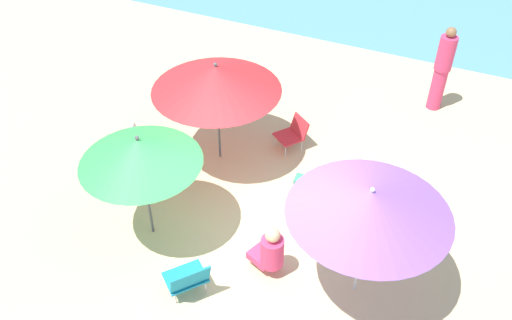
# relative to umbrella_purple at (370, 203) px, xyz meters

# --- Properties ---
(ground_plane) EXTENTS (40.00, 40.00, 0.00)m
(ground_plane) POSITION_rel_umbrella_purple_xyz_m (-1.57, 0.33, -1.67)
(ground_plane) COLOR #D3BC8C
(umbrella_purple) EXTENTS (2.05, 2.05, 1.91)m
(umbrella_purple) POSITION_rel_umbrella_purple_xyz_m (0.00, 0.00, 0.00)
(umbrella_purple) COLOR silver
(umbrella_purple) RESTS_ON ground_plane
(umbrella_green) EXTENTS (1.72, 1.72, 1.84)m
(umbrella_green) POSITION_rel_umbrella_purple_xyz_m (-3.13, -0.24, -0.09)
(umbrella_green) COLOR #4C4C51
(umbrella_green) RESTS_ON ground_plane
(umbrella_red) EXTENTS (2.14, 2.14, 1.91)m
(umbrella_red) POSITION_rel_umbrella_purple_xyz_m (-3.03, 1.81, -0.05)
(umbrella_red) COLOR #4C4C51
(umbrella_red) RESTS_ON ground_plane
(beach_chair_a) EXTENTS (0.75, 0.75, 0.65)m
(beach_chair_a) POSITION_rel_umbrella_purple_xyz_m (-2.04, -1.02, -1.34)
(beach_chair_a) COLOR teal
(beach_chair_a) RESTS_ON ground_plane
(beach_chair_b) EXTENTS (0.66, 0.67, 0.57)m
(beach_chair_b) POSITION_rel_umbrella_purple_xyz_m (-1.96, 2.62, -1.36)
(beach_chair_b) COLOR red
(beach_chair_b) RESTS_ON ground_plane
(beach_chair_c) EXTENTS (0.72, 0.66, 0.54)m
(beach_chair_c) POSITION_rel_umbrella_purple_xyz_m (-4.28, 1.33, -1.39)
(beach_chair_c) COLOR white
(beach_chair_c) RESTS_ON ground_plane
(beach_chair_d) EXTENTS (0.70, 0.76, 0.56)m
(beach_chair_d) POSITION_rel_umbrella_purple_xyz_m (0.27, 1.31, -1.41)
(beach_chair_d) COLOR navy
(beach_chair_d) RESTS_ON ground_plane
(person_a) EXTENTS (0.56, 0.44, 0.89)m
(person_a) POSITION_rel_umbrella_purple_xyz_m (-1.20, -0.19, -1.25)
(person_a) COLOR #DB3866
(person_a) RESTS_ON ground_plane
(person_b) EXTENTS (0.32, 0.32, 1.74)m
(person_b) POSITION_rel_umbrella_purple_xyz_m (0.14, 4.98, -0.80)
(person_b) COLOR #DB3866
(person_b) RESTS_ON ground_plane
(beach_bag) EXTENTS (0.30, 0.24, 0.32)m
(beach_bag) POSITION_rel_umbrella_purple_xyz_m (-1.34, 1.52, -1.51)
(beach_bag) COLOR #389970
(beach_bag) RESTS_ON ground_plane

